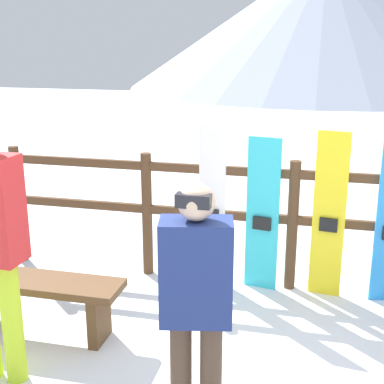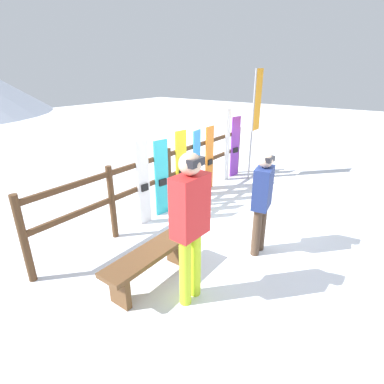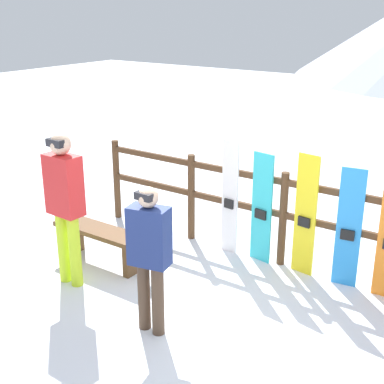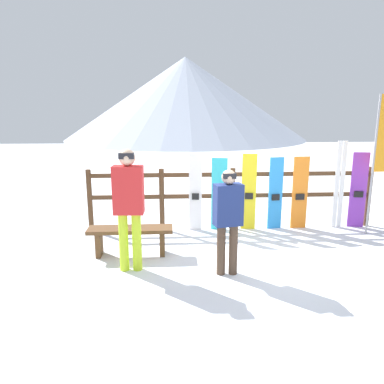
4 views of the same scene
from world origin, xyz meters
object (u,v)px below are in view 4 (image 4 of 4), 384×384
object	(u,v)px
snowboard_white	(195,193)
ski_pair_white	(339,185)
bench	(131,235)
snowboard_blue	(275,194)
snowboard_cyan	(219,195)
rental_flag	(381,147)
person_red	(129,201)
person_navy	(228,215)
snowboard_yellow	(249,192)
snowboard_orange	(300,193)
snowboard_purple	(358,190)

from	to	relation	value
snowboard_white	ski_pair_white	xyz separation A→B (m)	(2.86, 0.00, 0.12)
bench	snowboard_white	distance (m)	1.72
bench	snowboard_blue	xyz separation A→B (m)	(2.72, 1.22, 0.37)
snowboard_cyan	rental_flag	distance (m)	3.09
person_red	person_navy	bearing A→B (deg)	-8.95
snowboard_yellow	snowboard_blue	bearing A→B (deg)	-0.01
snowboard_blue	ski_pair_white	world-z (taller)	ski_pair_white
bench	snowboard_yellow	xyz separation A→B (m)	(2.19, 1.22, 0.40)
snowboard_blue	ski_pair_white	bearing A→B (deg)	0.16
snowboard_blue	ski_pair_white	distance (m)	1.29
person_red	snowboard_white	world-z (taller)	person_red
person_red	snowboard_cyan	xyz separation A→B (m)	(1.55, 1.81, -0.35)
snowboard_cyan	snowboard_blue	world-z (taller)	snowboard_blue
rental_flag	bench	bearing A→B (deg)	-169.99
snowboard_yellow	person_navy	bearing A→B (deg)	-109.69
snowboard_yellow	snowboard_orange	xyz separation A→B (m)	(1.02, -0.00, -0.03)
snowboard_purple	person_navy	bearing A→B (deg)	-145.28
rental_flag	snowboard_yellow	bearing A→B (deg)	169.73
snowboard_yellow	bench	bearing A→B (deg)	-150.87
person_red	snowboard_blue	distance (m)	3.24
snowboard_orange	snowboard_cyan	bearing A→B (deg)	-180.00
snowboard_cyan	rental_flag	size ratio (longest dim) A/B	0.55
snowboard_purple	rental_flag	distance (m)	1.01
person_navy	rental_flag	bearing A→B (deg)	27.73
snowboard_blue	snowboard_purple	xyz separation A→B (m)	(1.67, 0.00, 0.04)
ski_pair_white	person_navy	bearing A→B (deg)	-141.27
person_navy	ski_pair_white	distance (m)	3.25
ski_pair_white	rental_flag	size ratio (longest dim) A/B	0.67
snowboard_white	snowboard_purple	distance (m)	3.25
ski_pair_white	snowboard_orange	bearing A→B (deg)	-179.75
snowboard_cyan	person_navy	bearing A→B (deg)	-94.05
snowboard_yellow	ski_pair_white	world-z (taller)	ski_pair_white
snowboard_cyan	snowboard_yellow	bearing A→B (deg)	0.01
person_red	snowboard_orange	world-z (taller)	person_red
snowboard_cyan	snowboard_blue	distance (m)	1.12
person_red	snowboard_white	xyz separation A→B (m)	(1.08, 1.81, -0.31)
snowboard_white	rental_flag	bearing A→B (deg)	-7.12
person_red	snowboard_purple	xyz separation A→B (m)	(4.33, 1.81, -0.31)
person_red	rental_flag	distance (m)	4.71
ski_pair_white	bench	bearing A→B (deg)	-162.98
person_navy	ski_pair_white	size ratio (longest dim) A/B	0.88
snowboard_blue	snowboard_purple	bearing A→B (deg)	0.00
ski_pair_white	snowboard_blue	bearing A→B (deg)	-179.84
bench	ski_pair_white	size ratio (longest dim) A/B	0.79
snowboard_cyan	snowboard_purple	distance (m)	2.79
bench	person_navy	world-z (taller)	person_navy
snowboard_white	ski_pair_white	distance (m)	2.86
person_red	ski_pair_white	bearing A→B (deg)	24.70
snowboard_purple	snowboard_cyan	bearing A→B (deg)	-180.00
snowboard_yellow	person_red	bearing A→B (deg)	-139.67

